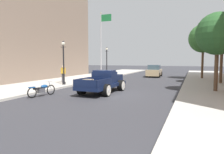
{
  "coord_description": "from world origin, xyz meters",
  "views": [
    {
      "loc": [
        5.36,
        -13.12,
        2.31
      ],
      "look_at": [
        -0.49,
        1.6,
        1.0
      ],
      "focal_mm": 32.97,
      "sensor_mm": 36.0,
      "label": 1
    }
  ],
  "objects_px": {
    "pedestrian_sidewalk_left": "(63,73)",
    "flagpole": "(102,37)",
    "motorcycle_parked": "(42,89)",
    "street_tree_second": "(223,34)",
    "street_lamp_near": "(64,59)",
    "car_background_tan": "(154,71)",
    "street_tree_nearest": "(218,34)",
    "hotrod_truck_navy": "(104,82)",
    "street_lamp_far": "(107,59)",
    "street_tree_third": "(203,39)"
  },
  "relations": [
    {
      "from": "street_tree_nearest",
      "to": "street_tree_second",
      "type": "xyz_separation_m",
      "value": [
        0.94,
        5.76,
        0.62
      ]
    },
    {
      "from": "pedestrian_sidewalk_left",
      "to": "flagpole",
      "type": "bearing_deg",
      "value": 95.3
    },
    {
      "from": "car_background_tan",
      "to": "street_tree_nearest",
      "type": "bearing_deg",
      "value": -62.72
    },
    {
      "from": "flagpole",
      "to": "street_tree_second",
      "type": "relative_size",
      "value": 1.46
    },
    {
      "from": "car_background_tan",
      "to": "hotrod_truck_navy",
      "type": "bearing_deg",
      "value": -93.5
    },
    {
      "from": "hotrod_truck_navy",
      "to": "pedestrian_sidewalk_left",
      "type": "relative_size",
      "value": 3.02
    },
    {
      "from": "motorcycle_parked",
      "to": "street_lamp_near",
      "type": "bearing_deg",
      "value": 109.3
    },
    {
      "from": "pedestrian_sidewalk_left",
      "to": "street_tree_second",
      "type": "xyz_separation_m",
      "value": [
        14.11,
        5.06,
        3.63
      ]
    },
    {
      "from": "hotrod_truck_navy",
      "to": "street_lamp_far",
      "type": "height_order",
      "value": "street_lamp_far"
    },
    {
      "from": "hotrod_truck_navy",
      "to": "street_tree_third",
      "type": "bearing_deg",
      "value": 62.41
    },
    {
      "from": "car_background_tan",
      "to": "street_tree_second",
      "type": "distance_m",
      "value": 10.88
    },
    {
      "from": "hotrod_truck_navy",
      "to": "motorcycle_parked",
      "type": "distance_m",
      "value": 4.28
    },
    {
      "from": "motorcycle_parked",
      "to": "street_tree_third",
      "type": "xyz_separation_m",
      "value": [
        9.92,
        16.35,
        4.4
      ]
    },
    {
      "from": "hotrod_truck_navy",
      "to": "flagpole",
      "type": "xyz_separation_m",
      "value": [
        -6.81,
        14.82,
        5.02
      ]
    },
    {
      "from": "street_lamp_near",
      "to": "street_tree_second",
      "type": "xyz_separation_m",
      "value": [
        13.06,
        6.47,
        2.33
      ]
    },
    {
      "from": "hotrod_truck_navy",
      "to": "street_tree_third",
      "type": "height_order",
      "value": "street_tree_third"
    },
    {
      "from": "street_tree_third",
      "to": "street_tree_second",
      "type": "bearing_deg",
      "value": -74.01
    },
    {
      "from": "pedestrian_sidewalk_left",
      "to": "flagpole",
      "type": "relative_size",
      "value": 0.18
    },
    {
      "from": "car_background_tan",
      "to": "flagpole",
      "type": "distance_m",
      "value": 9.22
    },
    {
      "from": "street_tree_nearest",
      "to": "street_tree_second",
      "type": "height_order",
      "value": "street_tree_second"
    },
    {
      "from": "street_lamp_far",
      "to": "street_tree_second",
      "type": "bearing_deg",
      "value": -11.82
    },
    {
      "from": "hotrod_truck_navy",
      "to": "street_tree_second",
      "type": "distance_m",
      "value": 12.42
    },
    {
      "from": "pedestrian_sidewalk_left",
      "to": "street_lamp_near",
      "type": "height_order",
      "value": "street_lamp_near"
    },
    {
      "from": "street_tree_third",
      "to": "street_lamp_near",
      "type": "bearing_deg",
      "value": -135.31
    },
    {
      "from": "pedestrian_sidewalk_left",
      "to": "street_tree_second",
      "type": "bearing_deg",
      "value": 19.74
    },
    {
      "from": "pedestrian_sidewalk_left",
      "to": "flagpole",
      "type": "distance_m",
      "value": 12.57
    },
    {
      "from": "pedestrian_sidewalk_left",
      "to": "street_tree_third",
      "type": "height_order",
      "value": "street_tree_third"
    },
    {
      "from": "street_tree_second",
      "to": "street_tree_nearest",
      "type": "bearing_deg",
      "value": -99.23
    },
    {
      "from": "street_lamp_far",
      "to": "street_tree_nearest",
      "type": "height_order",
      "value": "street_tree_nearest"
    },
    {
      "from": "motorcycle_parked",
      "to": "street_tree_second",
      "type": "xyz_separation_m",
      "value": [
        11.36,
        11.33,
        4.27
      ]
    },
    {
      "from": "street_lamp_near",
      "to": "street_tree_nearest",
      "type": "relative_size",
      "value": 0.71
    },
    {
      "from": "pedestrian_sidewalk_left",
      "to": "hotrod_truck_navy",
      "type": "bearing_deg",
      "value": -29.18
    },
    {
      "from": "street_lamp_near",
      "to": "street_tree_second",
      "type": "relative_size",
      "value": 0.61
    },
    {
      "from": "flagpole",
      "to": "car_background_tan",
      "type": "bearing_deg",
      "value": 2.4
    },
    {
      "from": "car_background_tan",
      "to": "street_tree_nearest",
      "type": "relative_size",
      "value": 0.8
    },
    {
      "from": "motorcycle_parked",
      "to": "hotrod_truck_navy",
      "type": "bearing_deg",
      "value": 45.79
    },
    {
      "from": "street_lamp_far",
      "to": "street_tree_nearest",
      "type": "bearing_deg",
      "value": -35.37
    },
    {
      "from": "motorcycle_parked",
      "to": "pedestrian_sidewalk_left",
      "type": "relative_size",
      "value": 1.27
    },
    {
      "from": "street_tree_nearest",
      "to": "street_lamp_near",
      "type": "bearing_deg",
      "value": -176.65
    },
    {
      "from": "car_background_tan",
      "to": "street_lamp_near",
      "type": "relative_size",
      "value": 1.13
    },
    {
      "from": "flagpole",
      "to": "street_tree_third",
      "type": "bearing_deg",
      "value": -6.35
    },
    {
      "from": "hotrod_truck_navy",
      "to": "pedestrian_sidewalk_left",
      "type": "bearing_deg",
      "value": 150.82
    },
    {
      "from": "motorcycle_parked",
      "to": "street_lamp_far",
      "type": "distance_m",
      "value": 14.23
    },
    {
      "from": "motorcycle_parked",
      "to": "street_lamp_near",
      "type": "relative_size",
      "value": 0.54
    },
    {
      "from": "street_lamp_near",
      "to": "street_tree_nearest",
      "type": "distance_m",
      "value": 12.26
    },
    {
      "from": "street_tree_nearest",
      "to": "street_tree_third",
      "type": "relative_size",
      "value": 0.85
    },
    {
      "from": "street_lamp_near",
      "to": "pedestrian_sidewalk_left",
      "type": "bearing_deg",
      "value": 126.78
    },
    {
      "from": "motorcycle_parked",
      "to": "street_tree_nearest",
      "type": "distance_m",
      "value": 12.37
    },
    {
      "from": "pedestrian_sidewalk_left",
      "to": "street_tree_third",
      "type": "bearing_deg",
      "value": 38.51
    },
    {
      "from": "street_tree_second",
      "to": "hotrod_truck_navy",
      "type": "bearing_deg",
      "value": -135.4
    }
  ]
}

